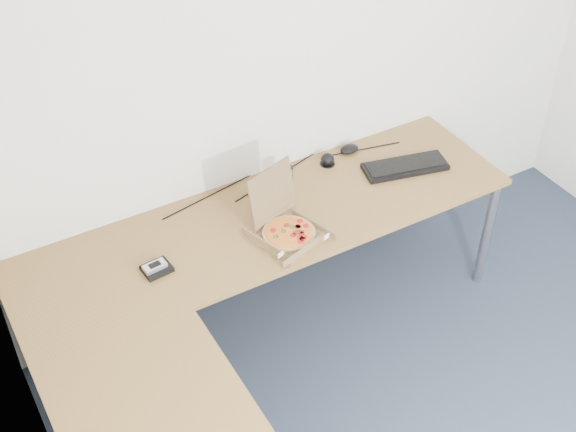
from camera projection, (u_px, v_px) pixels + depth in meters
desk at (248, 304)px, 3.40m from camera, size 2.50×2.20×0.73m
pizza_box at (287, 229)px, 3.69m from camera, size 0.28×0.33×0.29m
drinking_glass at (286, 178)px, 3.94m from camera, size 0.07×0.07×0.13m
keyboard at (405, 167)px, 4.10m from camera, size 0.47×0.26×0.03m
mouse at (349, 149)px, 4.21m from camera, size 0.12×0.10×0.04m
wallet at (157, 269)px, 3.52m from camera, size 0.13×0.12×0.02m
phone at (155, 266)px, 3.50m from camera, size 0.11×0.06×0.02m
dome_speaker at (328, 159)px, 4.12m from camera, size 0.08×0.08×0.07m
cable_bundle at (279, 175)px, 4.06m from camera, size 0.67×0.14×0.01m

